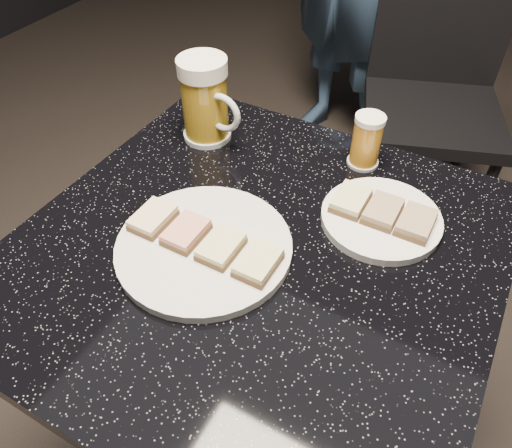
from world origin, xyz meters
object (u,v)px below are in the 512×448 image
object	(u,v)px
plate_large	(204,247)
plate_small	(381,219)
beer_tumbler	(366,141)
beer_mug	(206,100)
chair	(434,89)
table	(256,336)

from	to	relation	value
plate_large	plate_small	size ratio (longest dim) A/B	1.40
plate_large	beer_tumbler	world-z (taller)	beer_tumbler
beer_mug	beer_tumbler	world-z (taller)	beer_mug
beer_tumbler	plate_small	bearing A→B (deg)	-58.72
chair	table	bearing A→B (deg)	-92.62
beer_mug	chair	size ratio (longest dim) A/B	0.18
beer_tumbler	beer_mug	bearing A→B (deg)	-167.06
plate_small	beer_mug	distance (m)	0.38
table	beer_tumbler	xyz separation A→B (m)	(0.07, 0.27, 0.29)
plate_large	beer_tumbler	xyz separation A→B (m)	(0.13, 0.32, 0.04)
table	plate_large	bearing A→B (deg)	-146.79
plate_small	table	bearing A→B (deg)	-135.11
plate_large	beer_mug	size ratio (longest dim) A/B	1.67
beer_mug	chair	world-z (taller)	beer_mug
table	beer_mug	bearing A→B (deg)	136.71
plate_small	chair	distance (m)	0.96
plate_small	beer_tumbler	world-z (taller)	beer_tumbler
beer_tumbler	chair	size ratio (longest dim) A/B	0.11
plate_small	table	world-z (taller)	plate_small
plate_large	table	world-z (taller)	plate_large
plate_large	beer_mug	xyz separation A→B (m)	(-0.16, 0.25, 0.07)
beer_tumbler	chair	bearing A→B (deg)	91.30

